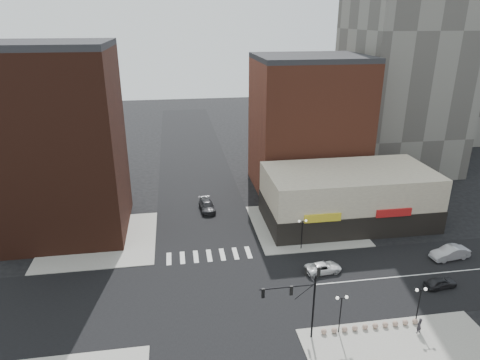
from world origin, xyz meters
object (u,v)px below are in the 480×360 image
object	(u,v)px
white_suv	(323,268)
silver_sedan	(450,253)
traffic_signal	(303,293)
street_lamp_se_b	(420,297)
street_lamp_se_a	(341,305)
pedestrian	(419,326)
dark_sedan_east	(440,282)
dark_sedan_north	(207,206)
street_lamp_ne	(302,227)

from	to	relation	value
white_suv	silver_sedan	world-z (taller)	silver_sedan
traffic_signal	street_lamp_se_b	world-z (taller)	traffic_signal
street_lamp_se_b	white_suv	distance (m)	12.24
traffic_signal	white_suv	world-z (taller)	traffic_signal
street_lamp_se_a	pedestrian	distance (m)	8.00
street_lamp_se_a	silver_sedan	distance (m)	21.86
dark_sedan_east	white_suv	bearing A→B (deg)	60.75
dark_sedan_north	pedestrian	xyz separation A→B (m)	(17.76, -31.12, 0.20)
street_lamp_ne	pedestrian	size ratio (longest dim) A/B	2.49
traffic_signal	dark_sedan_north	bearing A→B (deg)	102.27
dark_sedan_east	dark_sedan_north	distance (m)	34.48
pedestrian	dark_sedan_north	bearing A→B (deg)	-80.40
dark_sedan_east	pedestrian	size ratio (longest dim) A/B	2.24
street_lamp_se_b	dark_sedan_east	distance (m)	8.51
white_suv	dark_sedan_north	distance (m)	23.03
street_lamp_se_b	white_suv	xyz separation A→B (m)	(-5.95, 10.36, -2.68)
traffic_signal	pedestrian	world-z (taller)	traffic_signal
white_suv	street_lamp_ne	bearing A→B (deg)	3.96
street_lamp_ne	street_lamp_se_a	bearing A→B (deg)	-93.58
street_lamp_ne	silver_sedan	xyz separation A→B (m)	(17.83, -5.18, -2.47)
street_lamp_se_a	street_lamp_se_b	distance (m)	8.00
traffic_signal	street_lamp_se_a	bearing A→B (deg)	-2.57
white_suv	dark_sedan_east	distance (m)	13.00
traffic_signal	street_lamp_se_a	xyz separation A→B (m)	(3.76, -0.17, -1.67)
white_suv	silver_sedan	distance (m)	16.79
street_lamp_se_a	dark_sedan_north	world-z (taller)	street_lamp_se_a
street_lamp_ne	street_lamp_se_b	bearing A→B (deg)	-66.37
white_suv	silver_sedan	bearing A→B (deg)	-95.03
street_lamp_se_b	white_suv	world-z (taller)	street_lamp_se_b
street_lamp_se_a	dark_sedan_east	xyz separation A→B (m)	(14.05, 5.36, -2.65)
white_suv	dark_sedan_north	bearing A→B (deg)	25.59
street_lamp_se_a	white_suv	xyz separation A→B (m)	(2.05, 10.36, -2.68)
dark_sedan_east	traffic_signal	bearing A→B (deg)	99.62
street_lamp_se_a	pedestrian	bearing A→B (deg)	-9.60
dark_sedan_north	white_suv	bearing A→B (deg)	-62.51
street_lamp_ne	pedestrian	bearing A→B (deg)	-69.26
traffic_signal	silver_sedan	size ratio (longest dim) A/B	1.57
traffic_signal	street_lamp_ne	distance (m)	16.62
street_lamp_se_b	pedestrian	bearing A→B (deg)	-109.82
traffic_signal	dark_sedan_north	distance (m)	30.66
street_lamp_se_a	dark_sedan_north	size ratio (longest dim) A/B	0.80
street_lamp_se_b	street_lamp_ne	size ratio (longest dim) A/B	1.00
dark_sedan_east	pedestrian	xyz separation A→B (m)	(-6.51, -6.63, 0.32)
white_suv	street_lamp_se_a	bearing A→B (deg)	162.19
street_lamp_se_b	pedestrian	size ratio (longest dim) A/B	2.49
silver_sedan	pedestrian	bearing A→B (deg)	-50.05
street_lamp_ne	dark_sedan_east	distance (m)	17.05
street_lamp_se_b	pedestrian	distance (m)	2.70
street_lamp_se_a	street_lamp_se_b	size ratio (longest dim) A/B	1.00
dark_sedan_east	silver_sedan	xyz separation A→B (m)	(4.78, 5.47, 0.18)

